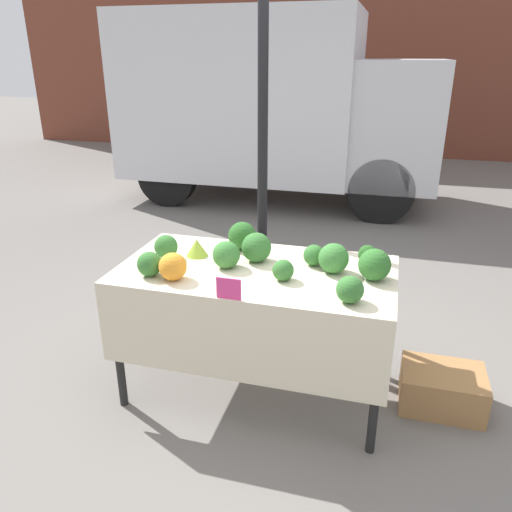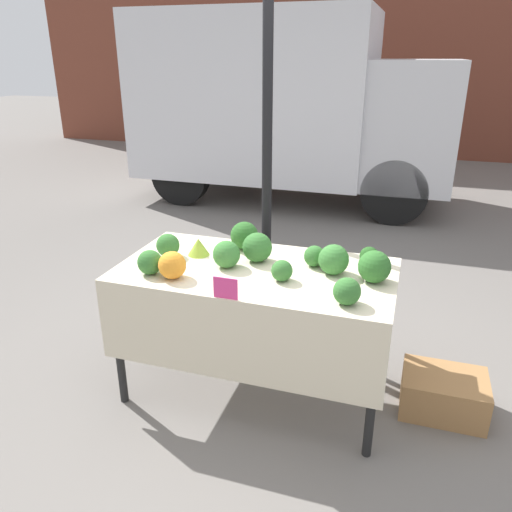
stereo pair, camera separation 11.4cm
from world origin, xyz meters
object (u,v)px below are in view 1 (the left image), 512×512
(parked_truck, at_px, (270,103))
(price_sign, at_px, (229,289))
(orange_cauliflower, at_px, (173,267))
(produce_crate, at_px, (442,389))

(parked_truck, distance_m, price_sign, 5.13)
(parked_truck, xyz_separation_m, orange_cauliflower, (0.64, -4.85, -0.46))
(price_sign, xyz_separation_m, produce_crate, (1.18, 0.56, -0.79))
(orange_cauliflower, xyz_separation_m, price_sign, (0.37, -0.15, -0.02))
(orange_cauliflower, bearing_deg, produce_crate, 14.83)
(parked_truck, xyz_separation_m, price_sign, (1.02, -5.00, -0.48))
(orange_cauliflower, distance_m, produce_crate, 1.80)
(orange_cauliflower, distance_m, price_sign, 0.40)
(orange_cauliflower, xyz_separation_m, produce_crate, (1.55, 0.41, -0.81))
(orange_cauliflower, bearing_deg, parked_truck, 97.54)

